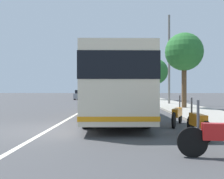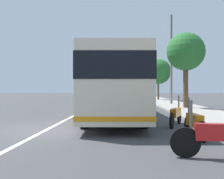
{
  "view_description": "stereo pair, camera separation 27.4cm",
  "coord_description": "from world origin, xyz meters",
  "px_view_note": "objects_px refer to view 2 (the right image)",
  "views": [
    {
      "loc": [
        -9.97,
        -2.68,
        1.52
      ],
      "look_at": [
        5.22,
        -2.24,
        1.53
      ],
      "focal_mm": 42.79,
      "sensor_mm": 36.0,
      "label": 1
    },
    {
      "loc": [
        -9.96,
        -2.95,
        1.52
      ],
      "look_at": [
        5.22,
        -2.24,
        1.53
      ],
      "focal_mm": 42.79,
      "sensor_mm": 36.0,
      "label": 2
    }
  ],
  "objects_px": {
    "roadside_tree_far_block": "(158,72)",
    "utility_pole": "(171,60)",
    "motorcycle_nearest_curb": "(224,136)",
    "car_behind_bus": "(123,96)",
    "roadside_tree_mid_block": "(186,52)",
    "car_side_street": "(85,95)",
    "motorcycle_mid_row": "(195,123)",
    "motorcycle_far_end": "(176,115)",
    "car_far_distant": "(122,95)",
    "car_ahead_same_lane": "(94,94)",
    "coach_bus": "(114,84)"
  },
  "relations": [
    {
      "from": "car_side_street",
      "to": "car_ahead_same_lane",
      "type": "xyz_separation_m",
      "value": [
        12.52,
        -0.05,
        -0.0
      ]
    },
    {
      "from": "roadside_tree_mid_block",
      "to": "motorcycle_mid_row",
      "type": "bearing_deg",
      "value": 168.42
    },
    {
      "from": "car_side_street",
      "to": "roadside_tree_mid_block",
      "type": "distance_m",
      "value": 23.11
    },
    {
      "from": "motorcycle_mid_row",
      "to": "car_behind_bus",
      "type": "distance_m",
      "value": 23.91
    },
    {
      "from": "roadside_tree_far_block",
      "to": "utility_pole",
      "type": "bearing_deg",
      "value": 179.61
    },
    {
      "from": "roadside_tree_mid_block",
      "to": "utility_pole",
      "type": "xyz_separation_m",
      "value": [
        5.85,
        0.08,
        0.07
      ]
    },
    {
      "from": "motorcycle_far_end",
      "to": "roadside_tree_mid_block",
      "type": "relative_size",
      "value": 0.37
    },
    {
      "from": "roadside_tree_far_block",
      "to": "car_behind_bus",
      "type": "bearing_deg",
      "value": 136.86
    },
    {
      "from": "motorcycle_far_end",
      "to": "car_side_street",
      "type": "relative_size",
      "value": 0.52
    },
    {
      "from": "motorcycle_mid_row",
      "to": "roadside_tree_far_block",
      "type": "xyz_separation_m",
      "value": [
        29.0,
        -2.52,
        3.59
      ]
    },
    {
      "from": "motorcycle_far_end",
      "to": "car_far_distant",
      "type": "xyz_separation_m",
      "value": [
        27.26,
        2.49,
        0.21
      ]
    },
    {
      "from": "car_side_street",
      "to": "roadside_tree_far_block",
      "type": "height_order",
      "value": "roadside_tree_far_block"
    },
    {
      "from": "car_far_distant",
      "to": "car_side_street",
      "type": "bearing_deg",
      "value": 63.9
    },
    {
      "from": "car_behind_bus",
      "to": "roadside_tree_far_block",
      "type": "relative_size",
      "value": 0.74
    },
    {
      "from": "coach_bus",
      "to": "car_behind_bus",
      "type": "xyz_separation_m",
      "value": [
        17.83,
        -0.44,
        -1.1
      ]
    },
    {
      "from": "motorcycle_nearest_curb",
      "to": "utility_pole",
      "type": "height_order",
      "value": "utility_pole"
    },
    {
      "from": "motorcycle_mid_row",
      "to": "utility_pole",
      "type": "xyz_separation_m",
      "value": [
        18.19,
        -2.45,
        4.02
      ]
    },
    {
      "from": "car_ahead_same_lane",
      "to": "utility_pole",
      "type": "height_order",
      "value": "utility_pole"
    },
    {
      "from": "roadside_tree_far_block",
      "to": "utility_pole",
      "type": "distance_m",
      "value": 10.82
    },
    {
      "from": "roadside_tree_mid_block",
      "to": "car_side_street",
      "type": "bearing_deg",
      "value": 28.41
    },
    {
      "from": "motorcycle_mid_row",
      "to": "car_far_distant",
      "type": "distance_m",
      "value": 30.15
    },
    {
      "from": "motorcycle_far_end",
      "to": "car_side_street",
      "type": "bearing_deg",
      "value": 36.67
    },
    {
      "from": "motorcycle_mid_row",
      "to": "car_side_street",
      "type": "xyz_separation_m",
      "value": [
        32.4,
        8.32,
        0.23
      ]
    },
    {
      "from": "car_side_street",
      "to": "motorcycle_mid_row",
      "type": "bearing_deg",
      "value": 15.5
    },
    {
      "from": "roadside_tree_far_block",
      "to": "coach_bus",
      "type": "bearing_deg",
      "value": 166.99
    },
    {
      "from": "motorcycle_nearest_curb",
      "to": "car_behind_bus",
      "type": "relative_size",
      "value": 0.55
    },
    {
      "from": "motorcycle_nearest_curb",
      "to": "car_ahead_same_lane",
      "type": "height_order",
      "value": "car_ahead_same_lane"
    },
    {
      "from": "coach_bus",
      "to": "roadside_tree_far_block",
      "type": "xyz_separation_m",
      "value": [
        23.03,
        -5.32,
        2.24
      ]
    },
    {
      "from": "car_side_street",
      "to": "utility_pole",
      "type": "height_order",
      "value": "utility_pole"
    },
    {
      "from": "coach_bus",
      "to": "motorcycle_mid_row",
      "type": "relative_size",
      "value": 6.07
    },
    {
      "from": "motorcycle_far_end",
      "to": "car_behind_bus",
      "type": "height_order",
      "value": "car_behind_bus"
    },
    {
      "from": "motorcycle_nearest_curb",
      "to": "car_side_street",
      "type": "bearing_deg",
      "value": -71.31
    },
    {
      "from": "coach_bus",
      "to": "motorcycle_nearest_curb",
      "type": "bearing_deg",
      "value": -164.65
    },
    {
      "from": "motorcycle_nearest_curb",
      "to": "motorcycle_far_end",
      "type": "xyz_separation_m",
      "value": [
        5.36,
        0.03,
        -0.02
      ]
    },
    {
      "from": "car_behind_bus",
      "to": "car_ahead_same_lane",
      "type": "relative_size",
      "value": 1.03
    },
    {
      "from": "coach_bus",
      "to": "motorcycle_nearest_curb",
      "type": "xyz_separation_m",
      "value": [
        -8.54,
        -2.78,
        -1.32
      ]
    },
    {
      "from": "coach_bus",
      "to": "car_ahead_same_lane",
      "type": "relative_size",
      "value": 3.0
    },
    {
      "from": "motorcycle_nearest_curb",
      "to": "roadside_tree_mid_block",
      "type": "bearing_deg",
      "value": -94.35
    },
    {
      "from": "coach_bus",
      "to": "motorcycle_far_end",
      "type": "height_order",
      "value": "coach_bus"
    },
    {
      "from": "car_far_distant",
      "to": "car_ahead_same_lane",
      "type": "height_order",
      "value": "car_far_distant"
    },
    {
      "from": "car_behind_bus",
      "to": "roadside_tree_mid_block",
      "type": "height_order",
      "value": "roadside_tree_mid_block"
    },
    {
      "from": "motorcycle_far_end",
      "to": "roadside_tree_far_block",
      "type": "bearing_deg",
      "value": 15.47
    },
    {
      "from": "motorcycle_nearest_curb",
      "to": "motorcycle_far_end",
      "type": "relative_size",
      "value": 1.08
    },
    {
      "from": "car_far_distant",
      "to": "utility_pole",
      "type": "distance_m",
      "value": 13.41
    },
    {
      "from": "coach_bus",
      "to": "car_side_street",
      "type": "relative_size",
      "value": 2.98
    },
    {
      "from": "motorcycle_nearest_curb",
      "to": "roadside_tree_mid_block",
      "type": "xyz_separation_m",
      "value": [
        14.92,
        -2.55,
        3.93
      ]
    },
    {
      "from": "motorcycle_far_end",
      "to": "car_far_distant",
      "type": "distance_m",
      "value": 27.37
    },
    {
      "from": "utility_pole",
      "to": "car_ahead_same_lane",
      "type": "bearing_deg",
      "value": 21.85
    },
    {
      "from": "car_behind_bus",
      "to": "roadside_tree_mid_block",
      "type": "xyz_separation_m",
      "value": [
        -11.45,
        -4.89,
        3.71
      ]
    },
    {
      "from": "car_side_street",
      "to": "coach_bus",
      "type": "bearing_deg",
      "value": 12.89
    }
  ]
}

